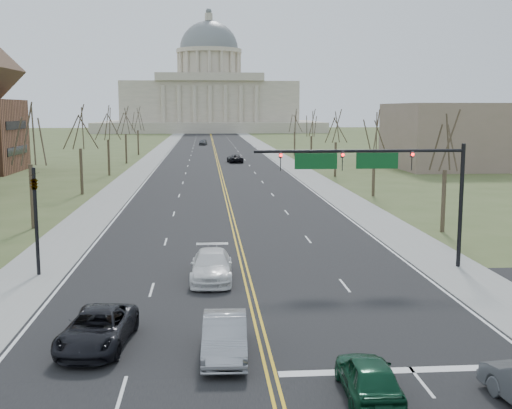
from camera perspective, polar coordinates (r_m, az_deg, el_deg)
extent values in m
plane|color=#45562B|center=(23.94, 1.11, -13.96)|extent=(600.00, 600.00, 0.00)
cube|color=black|center=(132.35, -3.60, 4.51)|extent=(20.00, 380.00, 0.01)
cube|color=black|center=(29.55, -0.05, -9.52)|extent=(120.00, 14.00, 0.01)
cube|color=gray|center=(132.70, -8.81, 4.45)|extent=(4.00, 380.00, 0.03)
cube|color=gray|center=(133.09, 1.58, 4.55)|extent=(4.00, 380.00, 0.03)
cube|color=gold|center=(132.35, -3.60, 4.52)|extent=(0.42, 380.00, 0.01)
cube|color=silver|center=(132.55, -7.86, 4.46)|extent=(0.15, 380.00, 0.01)
cube|color=silver|center=(132.88, 0.64, 4.55)|extent=(0.15, 380.00, 0.01)
cube|color=silver|center=(24.02, 13.69, -14.10)|extent=(9.50, 0.50, 0.01)
cube|color=beige|center=(272.12, -4.12, 6.96)|extent=(90.00, 60.00, 4.00)
cube|color=beige|center=(272.04, -4.15, 9.07)|extent=(70.00, 40.00, 16.00)
cube|color=beige|center=(251.83, -4.13, 11.28)|extent=(42.00, 3.00, 3.00)
cylinder|color=beige|center=(272.55, -4.18, 12.01)|extent=(24.00, 24.00, 12.00)
cylinder|color=beige|center=(273.05, -4.19, 13.44)|extent=(27.00, 27.00, 1.60)
ellipsoid|color=slate|center=(273.12, -4.20, 13.61)|extent=(24.00, 24.00, 22.80)
cylinder|color=beige|center=(274.58, -4.23, 16.29)|extent=(3.20, 3.20, 3.00)
sphere|color=slate|center=(274.90, -4.23, 16.76)|extent=(2.40, 2.40, 2.40)
cylinder|color=black|center=(38.84, 17.74, -0.12)|extent=(0.24, 0.24, 7.20)
cylinder|color=black|center=(36.65, 9.23, 4.71)|extent=(12.00, 0.18, 0.18)
imported|color=black|center=(37.51, 13.67, 3.83)|extent=(0.35, 0.40, 1.10)
sphere|color=#FF0C0C|center=(37.34, 13.76, 4.34)|extent=(0.18, 0.18, 0.18)
imported|color=black|center=(36.46, 7.68, 3.86)|extent=(0.35, 0.40, 1.10)
sphere|color=#FF0C0C|center=(36.29, 7.74, 4.39)|extent=(0.18, 0.18, 0.18)
imported|color=black|center=(35.88, 2.19, 3.86)|extent=(0.35, 0.40, 1.10)
sphere|color=#FF0C0C|center=(35.71, 2.22, 4.40)|extent=(0.18, 0.18, 0.18)
cube|color=#0C4C1E|center=(36.93, 10.72, 3.85)|extent=(2.40, 0.12, 0.90)
cube|color=#0C4C1E|center=(36.17, 5.35, 3.87)|extent=(2.40, 0.12, 0.90)
cylinder|color=black|center=(37.22, -18.95, -1.47)|extent=(0.20, 0.20, 6.00)
imported|color=black|center=(36.93, -19.12, 1.89)|extent=(0.32, 0.36, 0.99)
cylinder|color=#382C21|center=(49.78, 16.33, 0.29)|extent=(0.32, 0.32, 4.68)
cylinder|color=#382C21|center=(52.18, -19.28, 0.67)|extent=(0.32, 0.32, 4.95)
cylinder|color=#382C21|center=(68.69, 10.41, 2.66)|extent=(0.32, 0.32, 4.68)
cylinder|color=#382C21|center=(71.58, -15.26, 2.85)|extent=(0.32, 0.32, 4.95)
cylinder|color=#382C21|center=(88.09, 7.07, 3.99)|extent=(0.32, 0.32, 4.68)
cylinder|color=#382C21|center=(91.24, -12.96, 4.08)|extent=(0.32, 0.32, 4.95)
cylinder|color=#382C21|center=(107.70, 4.93, 4.84)|extent=(0.32, 0.32, 4.68)
cylinder|color=#382C21|center=(111.02, -11.47, 4.88)|extent=(0.32, 0.32, 4.95)
cylinder|color=#382C21|center=(127.44, 3.45, 5.41)|extent=(0.32, 0.32, 4.68)
cylinder|color=#382C21|center=(130.87, -10.43, 5.43)|extent=(0.32, 0.32, 4.95)
cube|color=black|center=(99.99, -20.43, 4.52)|extent=(0.10, 9.80, 1.20)
cube|color=black|center=(99.84, -20.54, 6.63)|extent=(0.10, 9.80, 1.20)
cube|color=#786656|center=(106.80, 18.82, 5.82)|extent=(25.00, 20.00, 10.00)
imported|color=#0D3C25|center=(21.41, 9.99, -14.83)|extent=(1.78, 4.17, 1.40)
imported|color=gray|center=(24.34, -2.79, -11.62)|extent=(1.79, 4.70, 1.53)
imported|color=black|center=(25.98, -13.93, -10.67)|extent=(2.88, 5.36, 1.43)
imported|color=white|center=(34.71, -3.97, -5.45)|extent=(2.35, 5.44, 1.56)
imported|color=black|center=(110.71, -1.89, 4.11)|extent=(2.84, 5.20, 1.38)
imported|color=#54585C|center=(164.99, -4.73, 5.55)|extent=(2.31, 4.62, 1.51)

